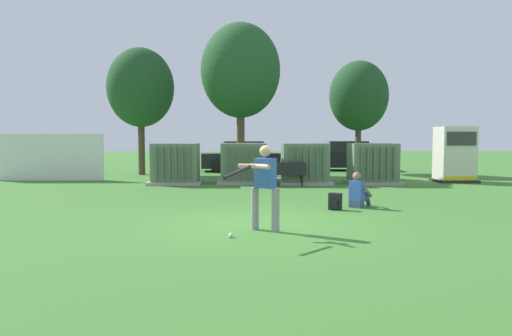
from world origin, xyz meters
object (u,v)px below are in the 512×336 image
at_px(transformer_mid_east, 305,164).
at_px(sports_ball, 231,235).
at_px(transformer_west, 176,164).
at_px(transformer_mid_west, 244,164).
at_px(seated_spectator, 358,193).
at_px(parked_car_leftmost, 241,157).
at_px(park_bench, 282,172).
at_px(parked_car_left_of_center, 345,157).
at_px(generator_enclosure, 455,155).
at_px(batter, 264,183).
at_px(backpack, 335,202).
at_px(transformer_east, 373,164).

relative_size(transformer_mid_east, sports_ball, 23.33).
relative_size(transformer_west, sports_ball, 23.33).
relative_size(transformer_mid_west, seated_spectator, 2.18).
distance_m(sports_ball, parked_car_leftmost, 16.98).
height_order(sports_ball, seated_spectator, seated_spectator).
distance_m(park_bench, parked_car_left_of_center, 9.31).
bearing_deg(transformer_mid_east, generator_enclosure, 5.72).
bearing_deg(batter, transformer_mid_west, 92.80).
bearing_deg(backpack, seated_spectator, 32.53).
height_order(transformer_mid_west, park_bench, transformer_mid_west).
height_order(transformer_west, park_bench, transformer_west).
bearing_deg(parked_car_leftmost, batter, -87.60).
bearing_deg(batter, transformer_mid_east, 78.26).
relative_size(transformer_mid_west, parked_car_leftmost, 0.48).
distance_m(transformer_west, batter, 10.09).
xyz_separation_m(parked_car_leftmost, parked_car_left_of_center, (5.83, 0.57, 0.00)).
relative_size(transformer_west, transformer_mid_west, 1.00).
height_order(transformer_mid_east, sports_ball, transformer_mid_east).
bearing_deg(sports_ball, transformer_west, 104.08).
distance_m(transformer_mid_west, sports_ball, 10.44).
bearing_deg(park_bench, seated_spectator, -72.80).
bearing_deg(seated_spectator, batter, -129.73).
relative_size(transformer_west, transformer_east, 1.00).
height_order(sports_ball, parked_car_left_of_center, parked_car_left_of_center).
xyz_separation_m(batter, seated_spectator, (2.67, 3.21, -0.60)).
xyz_separation_m(transformer_mid_east, parked_car_leftmost, (-2.67, 6.84, -0.04)).
bearing_deg(transformer_east, parked_car_left_of_center, 86.63).
bearing_deg(sports_ball, transformer_mid_east, 75.46).
bearing_deg(transformer_mid_east, batter, -101.74).
height_order(parked_car_leftmost, parked_car_left_of_center, same).
height_order(transformer_mid_east, backpack, transformer_mid_east).
xyz_separation_m(generator_enclosure, parked_car_leftmost, (-9.00, 6.20, -0.38)).
bearing_deg(generator_enclosure, seated_spectator, -129.04).
relative_size(transformer_mid_west, batter, 1.21).
relative_size(sports_ball, parked_car_left_of_center, 0.02).
bearing_deg(transformer_mid_west, transformer_west, -174.82).
xyz_separation_m(transformer_mid_east, park_bench, (-0.98, -0.94, -0.25)).
height_order(transformer_east, batter, batter).
distance_m(transformer_west, transformer_east, 7.90).
relative_size(transformer_east, sports_ball, 23.33).
relative_size(transformer_east, park_bench, 1.15).
relative_size(park_bench, backpack, 4.13).
distance_m(seated_spectator, parked_car_leftmost, 13.58).
bearing_deg(park_bench, transformer_mid_west, 140.63).
height_order(transformer_mid_east, transformer_east, same).
distance_m(transformer_east, backpack, 7.28).
relative_size(transformer_mid_west, transformer_east, 1.00).
relative_size(transformer_west, transformer_mid_east, 1.00).
bearing_deg(backpack, transformer_mid_west, 109.07).
bearing_deg(transformer_east, park_bench, -166.53).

